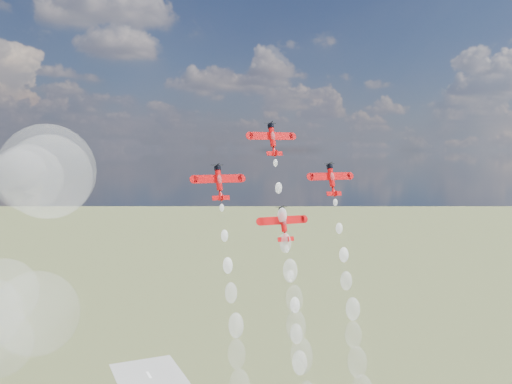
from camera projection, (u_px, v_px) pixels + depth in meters
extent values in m
cylinder|color=red|center=(272.00, 137.00, 139.05)|extent=(1.41, 2.90, 5.42)
cylinder|color=black|center=(271.00, 126.00, 139.61)|extent=(1.61, 1.84, 1.44)
cube|color=red|center=(271.00, 136.00, 139.43)|extent=(12.28, 0.81, 1.99)
cube|color=white|center=(259.00, 136.00, 138.20)|extent=(4.83, 0.19, 0.54)
cube|color=white|center=(283.00, 136.00, 140.86)|extent=(4.83, 0.19, 0.54)
cube|color=red|center=(275.00, 153.00, 138.02)|extent=(4.43, 0.44, 1.09)
cube|color=red|center=(276.00, 153.00, 137.30)|extent=(0.14, 2.02, 1.76)
ellipsoid|color=silver|center=(273.00, 136.00, 138.54)|extent=(1.11, 1.68, 2.68)
cone|color=red|center=(274.00, 151.00, 138.27)|extent=(1.41, 2.12, 2.92)
cylinder|color=red|center=(219.00, 180.00, 130.54)|extent=(1.41, 2.90, 5.42)
cylinder|color=black|center=(217.00, 168.00, 131.10)|extent=(1.61, 1.84, 1.44)
cube|color=red|center=(218.00, 179.00, 130.92)|extent=(12.28, 0.81, 1.99)
cube|color=white|center=(205.00, 179.00, 129.70)|extent=(4.83, 0.19, 0.54)
cube|color=white|center=(231.00, 179.00, 132.36)|extent=(4.83, 0.19, 0.54)
cube|color=red|center=(221.00, 198.00, 129.51)|extent=(4.43, 0.44, 1.09)
cube|color=red|center=(222.00, 198.00, 128.80)|extent=(0.14, 2.02, 1.76)
ellipsoid|color=silver|center=(219.00, 179.00, 130.03)|extent=(1.11, 1.68, 2.68)
cone|color=red|center=(220.00, 195.00, 129.76)|extent=(1.41, 2.12, 2.92)
cylinder|color=red|center=(331.00, 177.00, 143.19)|extent=(1.41, 2.90, 5.42)
cylinder|color=black|center=(330.00, 167.00, 143.74)|extent=(1.61, 1.84, 1.44)
cube|color=red|center=(330.00, 176.00, 143.56)|extent=(12.28, 0.81, 1.99)
cube|color=white|center=(319.00, 177.00, 142.34)|extent=(4.83, 0.19, 0.54)
cube|color=white|center=(341.00, 176.00, 145.00)|extent=(4.83, 0.19, 0.54)
cube|color=red|center=(334.00, 194.00, 142.16)|extent=(4.43, 0.44, 1.09)
cube|color=red|center=(336.00, 194.00, 141.44)|extent=(0.14, 2.02, 1.76)
ellipsoid|color=silver|center=(332.00, 177.00, 142.67)|extent=(1.11, 1.68, 2.68)
cone|color=red|center=(333.00, 191.00, 142.41)|extent=(1.41, 2.12, 2.92)
cylinder|color=red|center=(283.00, 221.00, 134.68)|extent=(1.41, 2.90, 5.42)
cylinder|color=black|center=(282.00, 210.00, 135.24)|extent=(1.61, 1.84, 1.44)
cube|color=red|center=(282.00, 220.00, 135.05)|extent=(12.28, 0.81, 1.99)
cube|color=white|center=(270.00, 221.00, 133.83)|extent=(4.83, 0.19, 0.54)
cube|color=white|center=(294.00, 220.00, 136.49)|extent=(4.83, 0.19, 0.54)
cube|color=red|center=(286.00, 239.00, 133.65)|extent=(4.43, 0.44, 1.09)
cube|color=red|center=(287.00, 240.00, 132.93)|extent=(0.14, 2.02, 1.76)
ellipsoid|color=silver|center=(284.00, 221.00, 134.16)|extent=(1.11, 1.68, 2.68)
cone|color=red|center=(285.00, 236.00, 133.90)|extent=(1.41, 2.12, 2.92)
sphere|color=white|center=(275.00, 163.00, 137.72)|extent=(1.07, 1.07, 1.07)
sphere|color=white|center=(279.00, 188.00, 136.08)|extent=(1.65, 1.65, 1.65)
sphere|color=white|center=(282.00, 215.00, 134.72)|extent=(2.22, 2.22, 2.22)
sphere|color=white|center=(285.00, 243.00, 133.88)|extent=(2.80, 2.80, 2.80)
sphere|color=white|center=(290.00, 271.00, 132.77)|extent=(3.37, 3.37, 3.37)
sphere|color=white|center=(294.00, 299.00, 131.44)|extent=(3.95, 3.95, 3.95)
sphere|color=white|center=(296.00, 326.00, 129.05)|extent=(4.52, 4.52, 4.52)
sphere|color=white|center=(302.00, 356.00, 129.08)|extent=(5.10, 5.10, 5.10)
sphere|color=white|center=(222.00, 208.00, 129.24)|extent=(1.07, 1.07, 1.07)
sphere|color=white|center=(225.00, 236.00, 127.59)|extent=(1.65, 1.65, 1.65)
sphere|color=white|center=(228.00, 265.00, 126.24)|extent=(2.22, 2.22, 2.22)
sphere|color=white|center=(231.00, 293.00, 125.15)|extent=(2.80, 2.80, 2.80)
sphere|color=white|center=(236.00, 325.00, 123.63)|extent=(3.37, 3.37, 3.37)
sphere|color=white|center=(237.00, 354.00, 122.25)|extent=(3.95, 3.95, 3.95)
sphere|color=white|center=(335.00, 202.00, 141.70)|extent=(1.07, 1.07, 1.07)
sphere|color=white|center=(339.00, 228.00, 140.28)|extent=(1.65, 1.65, 1.65)
sphere|color=white|center=(344.00, 255.00, 138.97)|extent=(2.22, 2.22, 2.22)
sphere|color=white|center=(346.00, 281.00, 137.56)|extent=(2.80, 2.80, 2.80)
sphere|color=white|center=(353.00, 309.00, 136.24)|extent=(3.37, 3.37, 3.37)
sphere|color=white|center=(353.00, 335.00, 135.27)|extent=(3.95, 3.95, 3.95)
sphere|color=white|center=(357.00, 362.00, 133.78)|extent=(4.52, 4.52, 4.52)
sphere|color=white|center=(287.00, 249.00, 133.38)|extent=(1.07, 1.07, 1.07)
sphere|color=white|center=(290.00, 276.00, 132.12)|extent=(1.65, 1.65, 1.65)
sphere|color=white|center=(295.00, 305.00, 130.61)|extent=(2.22, 2.22, 2.22)
sphere|color=white|center=(296.00, 334.00, 129.50)|extent=(2.80, 2.80, 2.80)
sphere|color=white|center=(300.00, 363.00, 128.15)|extent=(3.37, 3.37, 3.37)
sphere|color=white|center=(49.00, 177.00, 136.42)|extent=(21.37, 21.37, 21.37)
sphere|color=white|center=(4.00, 293.00, 123.10)|extent=(15.60, 15.60, 15.60)
sphere|color=white|center=(28.00, 178.00, 132.73)|extent=(16.48, 16.48, 16.48)
sphere|color=white|center=(37.00, 313.00, 139.17)|extent=(21.63, 21.63, 21.63)
sphere|color=white|center=(48.00, 171.00, 123.58)|extent=(21.68, 21.68, 21.68)
sphere|color=white|center=(21.00, 175.00, 134.33)|extent=(12.69, 12.69, 12.69)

